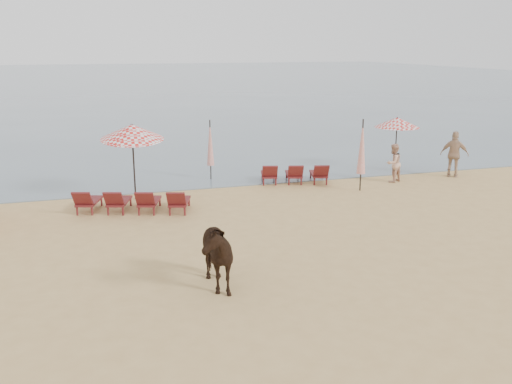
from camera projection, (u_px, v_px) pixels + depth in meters
ground at (327, 302)px, 11.71m from camera, size 120.00×120.00×0.00m
sea at (111, 79)px, 85.78m from camera, size 160.00×140.00×0.06m
lounger_cluster_left at (133, 201)px, 17.87m from camera, size 3.72×2.43×0.55m
lounger_cluster_right at (294, 173)px, 21.65m from camera, size 2.77×2.05×0.55m
umbrella_open_left_b at (132, 132)px, 18.93m from camera, size 2.10×2.14×2.67m
umbrella_open_right at (397, 122)px, 23.49m from camera, size 1.83×1.83×2.23m
umbrella_closed_left at (210, 143)px, 21.97m from camera, size 0.28×0.28×2.34m
umbrella_closed_right at (362, 147)px, 20.25m from camera, size 0.32×0.32×2.60m
cow at (211, 252)px, 12.27m from camera, size 0.98×1.93×1.59m
beachgoer_right_a at (393, 163)px, 21.77m from camera, size 0.88×0.80×1.48m
beachgoer_right_b at (454, 154)px, 22.55m from camera, size 1.12×1.01×1.83m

